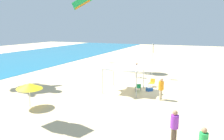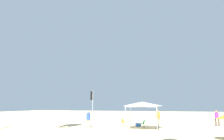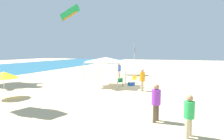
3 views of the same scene
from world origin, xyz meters
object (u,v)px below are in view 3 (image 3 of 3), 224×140
Objects in this scene: beach_umbrella at (4,75)px; canopy_tent at (106,60)px; kite_parafoil_green at (70,13)px; banner_flag at (134,58)px; cooler_box at (131,84)px; person_beachcomber at (142,78)px; folding_chair_left_of_tent at (120,81)px; person_watching_sky at (119,69)px; folding_chair_near_cooler at (134,79)px; person_far_stroller at (156,100)px; person_near_umbrella at (189,113)px.

canopy_tent is at bearing -36.42° from beach_umbrella.
banner_flag is at bearing 160.52° from kite_parafoil_green.
person_beachcomber reaches higher than cooler_box.
folding_chair_left_of_tent is 0.17× the size of kite_parafoil_green.
folding_chair_near_cooler is at bearing 29.04° from person_watching_sky.
canopy_tent is 1.87× the size of person_watching_sky.
person_far_stroller is (-8.13, -5.77, -1.46)m from canopy_tent.
person_near_umbrella is (-11.98, -4.96, 0.52)m from folding_chair_near_cooler.
folding_chair_left_of_tent is 2.96m from person_beachcomber.
person_near_umbrella is 0.36× the size of kite_parafoil_green.
canopy_tent is 6.24m from person_watching_sky.
folding_chair_left_of_tent is at bearing 8.83° from person_watching_sky.
person_watching_sky is 17.25m from person_near_umbrella.
banner_flag is (6.14, 0.02, 2.09)m from folding_chair_left_of_tent.
cooler_box is 6.07m from banner_flag.
person_near_umbrella reaches higher than folding_chair_near_cooler.
person_watching_sky is (6.05, 0.51, -1.44)m from canopy_tent.
canopy_tent is 4.29m from person_beachcomber.
canopy_tent is 2.50m from folding_chair_left_of_tent.
banner_flag is 2.42m from person_watching_sky.
canopy_tent is 21.42m from kite_parafoil_green.
cooler_box is (7.91, -7.53, -1.51)m from beach_umbrella.
banner_flag reaches higher than person_far_stroller.
person_watching_sky is (5.16, 2.86, 0.89)m from cooler_box.
banner_flag is 2.53× the size of person_near_umbrella.
beach_umbrella is 11.02m from cooler_box.
kite_parafoil_green is at bearing -65.72° from folding_chair_left_of_tent.
folding_chair_near_cooler is 22.14m from kite_parafoil_green.
person_near_umbrella is 8.77m from person_beachcomber.
beach_umbrella is 2.42× the size of folding_chair_near_cooler.
person_watching_sky is at bearing 138.06° from folding_chair_near_cooler.
person_far_stroller is 0.39× the size of kite_parafoil_green.
person_far_stroller is at bearing -62.06° from folding_chair_near_cooler.
canopy_tent is at bearing 142.21° from kite_parafoil_green.
folding_chair_near_cooler is at bearing -130.49° from folding_chair_left_of_tent.
folding_chair_near_cooler is 11.31m from person_far_stroller.
person_far_stroller is at bearing -163.16° from banner_flag.
folding_chair_near_cooler is 0.48× the size of person_near_umbrella.
kite_parafoil_green reaches higher than banner_flag.
folding_chair_left_of_tent is at bearing 145.58° from kite_parafoil_green.
banner_flag reaches higher than cooler_box.
beach_umbrella is 13.89m from person_watching_sky.
folding_chair_near_cooler is at bearing -134.92° from person_near_umbrella.
canopy_tent reaches higher than folding_chair_left_of_tent.
canopy_tent is 11.92m from person_near_umbrella.
person_near_umbrella is 33.06m from kite_parafoil_green.
person_beachcomber is at bearing 127.11° from folding_chair_left_of_tent.
beach_umbrella is 1.08× the size of person_far_stroller.
folding_chair_left_of_tent is (7.28, -6.57, -1.24)m from beach_umbrella.
folding_chair_left_of_tent is 1.00× the size of folding_chair_near_cooler.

